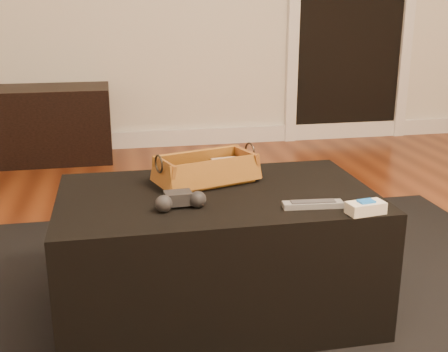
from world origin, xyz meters
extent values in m
cube|color=white|center=(0.00, 2.73, 0.06)|extent=(5.00, 0.04, 0.12)
cube|color=black|center=(1.30, 2.73, 1.02)|extent=(0.82, 0.02, 2.00)
cube|color=white|center=(0.85, 2.72, 1.02)|extent=(0.08, 0.05, 2.05)
cube|color=white|center=(1.75, 2.72, 1.02)|extent=(0.08, 0.05, 2.05)
cube|color=black|center=(-1.11, 2.51, 0.24)|extent=(1.24, 0.45, 0.49)
cube|color=black|center=(-0.15, 0.32, 0.01)|extent=(2.60, 2.00, 0.01)
cube|color=black|center=(-0.15, 0.37, 0.22)|extent=(1.00, 0.60, 0.42)
cube|color=black|center=(-0.18, 0.46, 0.45)|extent=(0.18, 0.11, 0.02)
cube|color=tan|center=(-0.09, 0.53, 0.47)|extent=(0.10, 0.08, 0.05)
cube|color=#B17D28|center=(-0.17, 0.48, 0.44)|extent=(0.33, 0.22, 0.01)
cube|color=#9E6823|center=(-0.19, 0.55, 0.49)|extent=(0.32, 0.12, 0.09)
cube|color=brown|center=(-0.15, 0.41, 0.49)|extent=(0.32, 0.12, 0.09)
cube|color=#A35825|center=(-0.02, 0.53, 0.49)|extent=(0.08, 0.16, 0.09)
cube|color=#955721|center=(-0.32, 0.43, 0.49)|extent=(0.08, 0.16, 0.09)
torus|color=#2F271F|center=(-0.01, 0.53, 0.52)|extent=(0.02, 0.06, 0.06)
torus|color=black|center=(-0.33, 0.43, 0.52)|extent=(0.02, 0.06, 0.06)
cube|color=black|center=(-0.29, 0.27, 0.46)|extent=(0.08, 0.06, 0.04)
sphere|color=black|center=(-0.34, 0.23, 0.46)|extent=(0.06, 0.06, 0.05)
sphere|color=black|center=(-0.23, 0.25, 0.46)|extent=(0.06, 0.06, 0.05)
cube|color=gray|center=(0.10, 0.18, 0.44)|extent=(0.18, 0.06, 0.02)
cube|color=#3A3A3D|center=(0.10, 0.18, 0.45)|extent=(0.13, 0.04, 0.00)
cube|color=silver|center=(0.23, 0.11, 0.45)|extent=(0.12, 0.07, 0.03)
cube|color=blue|center=(0.23, 0.11, 0.47)|extent=(0.05, 0.04, 0.01)
camera|label=1|loc=(-0.46, -1.29, 1.01)|focal=45.00mm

